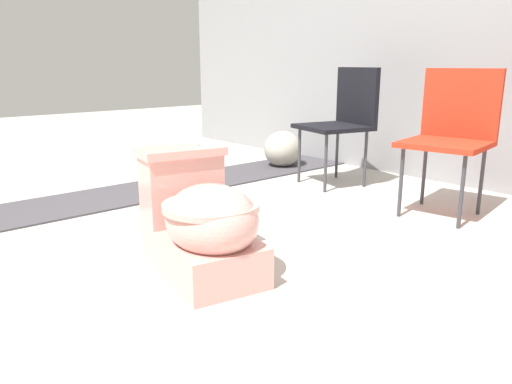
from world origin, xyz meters
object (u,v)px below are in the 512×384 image
toilet (202,223)px  boulder_near (283,149)px  folding_chair_left (345,114)px  folding_chair_middle (453,126)px

toilet → boulder_near: (-1.40, 1.82, -0.07)m
folding_chair_left → folding_chair_middle: bearing=96.8°
toilet → boulder_near: 2.30m
folding_chair_left → boulder_near: folding_chair_left is taller
folding_chair_left → boulder_near: size_ratio=2.20×
boulder_near → folding_chair_left: bearing=-7.5°
folding_chair_middle → boulder_near: (-1.61, 0.21, -0.36)m
toilet → folding_chair_middle: bearing=93.5°
folding_chair_left → toilet: bearing=35.2°
folding_chair_left → folding_chair_middle: same height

